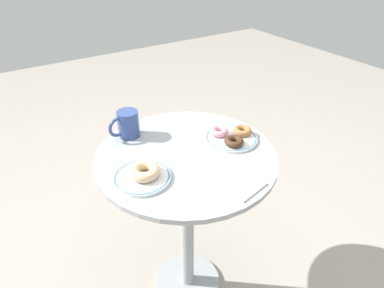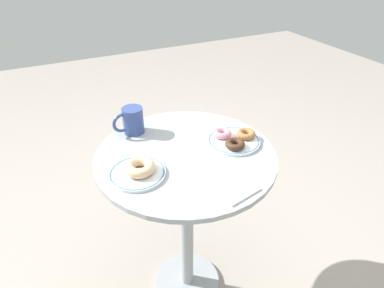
{
  "view_description": "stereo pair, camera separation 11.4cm",
  "coord_description": "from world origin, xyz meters",
  "px_view_note": "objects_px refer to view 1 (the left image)",
  "views": [
    {
      "loc": [
        -0.49,
        -0.8,
        1.4
      ],
      "look_at": [
        0.03,
        0.01,
        0.77
      ],
      "focal_mm": 30.54,
      "sensor_mm": 36.0,
      "label": 1
    },
    {
      "loc": [
        -0.39,
        -0.85,
        1.4
      ],
      "look_at": [
        0.03,
        0.01,
        0.77
      ],
      "focal_mm": 30.54,
      "sensor_mm": 36.0,
      "label": 2
    }
  ],
  "objects_px": {
    "plate_right": "(231,138)",
    "paper_napkin": "(238,182)",
    "donut_glazed": "(145,171)",
    "donut_pink_frosted": "(219,131)",
    "donut_chocolate": "(234,141)",
    "donut_cinnamon": "(242,131)",
    "coffee_mug": "(127,124)",
    "cafe_table": "(187,199)",
    "plate_left": "(142,177)"
  },
  "relations": [
    {
      "from": "plate_left",
      "to": "donut_glazed",
      "type": "relative_size",
      "value": 1.8
    },
    {
      "from": "donut_cinnamon",
      "to": "donut_glazed",
      "type": "bearing_deg",
      "value": -175.93
    },
    {
      "from": "donut_pink_frosted",
      "to": "donut_chocolate",
      "type": "bearing_deg",
      "value": -88.08
    },
    {
      "from": "plate_left",
      "to": "cafe_table",
      "type": "bearing_deg",
      "value": 12.86
    },
    {
      "from": "coffee_mug",
      "to": "paper_napkin",
      "type": "bearing_deg",
      "value": -68.6
    },
    {
      "from": "donut_chocolate",
      "to": "plate_left",
      "type": "bearing_deg",
      "value": 177.86
    },
    {
      "from": "cafe_table",
      "to": "plate_left",
      "type": "xyz_separation_m",
      "value": [
        -0.19,
        -0.04,
        0.22
      ]
    },
    {
      "from": "plate_right",
      "to": "donut_glazed",
      "type": "distance_m",
      "value": 0.37
    },
    {
      "from": "donut_cinnamon",
      "to": "donut_pink_frosted",
      "type": "bearing_deg",
      "value": 150.07
    },
    {
      "from": "donut_cinnamon",
      "to": "donut_pink_frosted",
      "type": "relative_size",
      "value": 1.0
    },
    {
      "from": "donut_pink_frosted",
      "to": "paper_napkin",
      "type": "height_order",
      "value": "donut_pink_frosted"
    },
    {
      "from": "paper_napkin",
      "to": "donut_chocolate",
      "type": "bearing_deg",
      "value": 54.68
    },
    {
      "from": "donut_cinnamon",
      "to": "donut_chocolate",
      "type": "distance_m",
      "value": 0.08
    },
    {
      "from": "cafe_table",
      "to": "paper_napkin",
      "type": "bearing_deg",
      "value": -77.43
    },
    {
      "from": "donut_glazed",
      "to": "plate_left",
      "type": "bearing_deg",
      "value": 171.96
    },
    {
      "from": "cafe_table",
      "to": "donut_glazed",
      "type": "bearing_deg",
      "value": -166.13
    },
    {
      "from": "donut_cinnamon",
      "to": "cafe_table",
      "type": "bearing_deg",
      "value": 176.48
    },
    {
      "from": "donut_glazed",
      "to": "cafe_table",
      "type": "bearing_deg",
      "value": 13.87
    },
    {
      "from": "donut_glazed",
      "to": "donut_cinnamon",
      "type": "distance_m",
      "value": 0.42
    },
    {
      "from": "plate_left",
      "to": "donut_pink_frosted",
      "type": "bearing_deg",
      "value": 11.62
    },
    {
      "from": "plate_left",
      "to": "donut_cinnamon",
      "type": "xyz_separation_m",
      "value": [
        0.43,
        0.03,
        0.02
      ]
    },
    {
      "from": "paper_napkin",
      "to": "coffee_mug",
      "type": "xyz_separation_m",
      "value": [
        -0.17,
        0.44,
        0.05
      ]
    },
    {
      "from": "cafe_table",
      "to": "donut_pink_frosted",
      "type": "xyz_separation_m",
      "value": [
        0.16,
        0.03,
        0.24
      ]
    },
    {
      "from": "paper_napkin",
      "to": "plate_right",
      "type": "bearing_deg",
      "value": 56.03
    },
    {
      "from": "plate_right",
      "to": "donut_chocolate",
      "type": "relative_size",
      "value": 2.73
    },
    {
      "from": "plate_left",
      "to": "donut_cinnamon",
      "type": "height_order",
      "value": "donut_cinnamon"
    },
    {
      "from": "donut_glazed",
      "to": "donut_pink_frosted",
      "type": "relative_size",
      "value": 1.42
    },
    {
      "from": "plate_right",
      "to": "coffee_mug",
      "type": "relative_size",
      "value": 1.56
    },
    {
      "from": "donut_chocolate",
      "to": "coffee_mug",
      "type": "height_order",
      "value": "coffee_mug"
    },
    {
      "from": "donut_cinnamon",
      "to": "donut_pink_frosted",
      "type": "distance_m",
      "value": 0.09
    },
    {
      "from": "plate_left",
      "to": "paper_napkin",
      "type": "relative_size",
      "value": 1.32
    },
    {
      "from": "paper_napkin",
      "to": "plate_left",
      "type": "bearing_deg",
      "value": 143.34
    },
    {
      "from": "plate_right",
      "to": "plate_left",
      "type": "bearing_deg",
      "value": -175.41
    },
    {
      "from": "cafe_table",
      "to": "donut_chocolate",
      "type": "distance_m",
      "value": 0.29
    },
    {
      "from": "donut_glazed",
      "to": "donut_cinnamon",
      "type": "relative_size",
      "value": 1.42
    },
    {
      "from": "cafe_table",
      "to": "plate_right",
      "type": "distance_m",
      "value": 0.29
    },
    {
      "from": "plate_left",
      "to": "donut_chocolate",
      "type": "bearing_deg",
      "value": -2.14
    },
    {
      "from": "cafe_table",
      "to": "donut_pink_frosted",
      "type": "distance_m",
      "value": 0.29
    },
    {
      "from": "paper_napkin",
      "to": "coffee_mug",
      "type": "bearing_deg",
      "value": 111.4
    },
    {
      "from": "plate_left",
      "to": "donut_pink_frosted",
      "type": "height_order",
      "value": "donut_pink_frosted"
    },
    {
      "from": "donut_chocolate",
      "to": "donut_cinnamon",
      "type": "bearing_deg",
      "value": 29.66
    },
    {
      "from": "cafe_table",
      "to": "donut_pink_frosted",
      "type": "relative_size",
      "value": 10.64
    },
    {
      "from": "cafe_table",
      "to": "donut_chocolate",
      "type": "relative_size",
      "value": 10.64
    },
    {
      "from": "plate_right",
      "to": "paper_napkin",
      "type": "height_order",
      "value": "plate_right"
    },
    {
      "from": "donut_glazed",
      "to": "donut_pink_frosted",
      "type": "distance_m",
      "value": 0.35
    },
    {
      "from": "plate_left",
      "to": "plate_right",
      "type": "distance_m",
      "value": 0.38
    },
    {
      "from": "plate_left",
      "to": "plate_right",
      "type": "xyz_separation_m",
      "value": [
        0.38,
        0.03,
        0.0
      ]
    },
    {
      "from": "plate_right",
      "to": "coffee_mug",
      "type": "xyz_separation_m",
      "value": [
        -0.31,
        0.23,
        0.04
      ]
    },
    {
      "from": "plate_right",
      "to": "donut_glazed",
      "type": "height_order",
      "value": "donut_glazed"
    },
    {
      "from": "plate_left",
      "to": "paper_napkin",
      "type": "distance_m",
      "value": 0.3
    }
  ]
}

